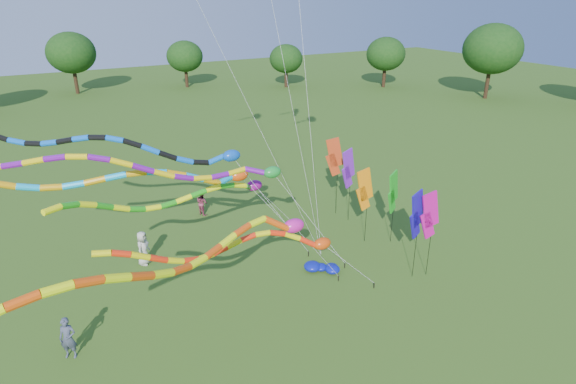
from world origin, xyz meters
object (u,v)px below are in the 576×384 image
person_a (143,248)px  person_b (68,338)px  tube_kite_orange (212,249)px  person_c (202,203)px  tube_kite_red (249,247)px  blue_nylon_heap (321,268)px

person_a → person_b: (-4.20, -5.60, -0.04)m
tube_kite_orange → person_c: bearing=55.3°
tube_kite_orange → person_b: size_ratio=7.79×
tube_kite_red → tube_kite_orange: tube_kite_orange is taller
tube_kite_red → person_a: tube_kite_red is taller
tube_kite_orange → person_a: size_ratio=7.46×
tube_kite_red → blue_nylon_heap: 5.99m
tube_kite_orange → blue_nylon_heap: tube_kite_orange is taller
tube_kite_red → blue_nylon_heap: bearing=26.4°
tube_kite_orange → person_b: 7.10m
tube_kite_red → person_a: size_ratio=6.38×
person_b → person_c: person_b is taller
blue_nylon_heap → person_c: (-2.90, 9.49, 0.56)m
tube_kite_red → tube_kite_orange: bearing=-134.7°
blue_nylon_heap → tube_kite_red: bearing=-160.1°
tube_kite_orange → person_c: 14.12m
blue_nylon_heap → person_a: size_ratio=0.81×
person_a → person_c: 6.39m
tube_kite_red → person_c: (1.77, 11.18, -2.79)m
tube_kite_red → tube_kite_orange: size_ratio=0.85×
tube_kite_orange → blue_nylon_heap: 8.97m
person_a → person_c: (4.73, 4.30, -0.14)m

